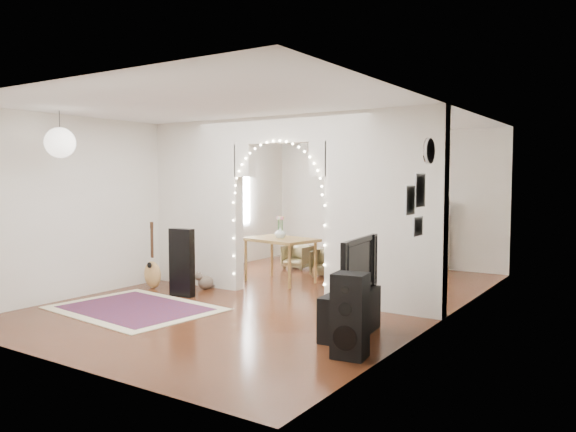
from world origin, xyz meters
The scene contains 25 objects.
floor centered at (0.00, 0.00, 0.00)m, with size 7.50×7.50×0.00m, color black.
ceiling centered at (0.00, 0.00, 2.70)m, with size 5.00×7.50×0.02m, color white.
wall_back centered at (0.00, 3.75, 1.35)m, with size 5.00×0.02×2.70m, color silver.
wall_front centered at (0.00, -3.75, 1.35)m, with size 5.00×0.02×2.70m, color silver.
wall_left centered at (-2.50, 0.00, 1.35)m, with size 0.02×7.50×2.70m, color silver.
wall_right centered at (2.50, 0.00, 1.35)m, with size 0.02×7.50×2.70m, color silver.
divider_wall centered at (0.00, 0.00, 1.42)m, with size 5.00×0.20×2.70m.
fairy_lights centered at (0.00, -0.13, 1.55)m, with size 1.64×0.04×1.60m, color #FFEABF, non-canonical shape.
window centered at (-2.47, 1.80, 1.50)m, with size 0.04×1.20×1.40m, color white.
wall_clock centered at (2.48, -0.60, 2.10)m, with size 0.31×0.31×0.03m, color white.
picture_frames centered at (2.48, -1.00, 1.50)m, with size 0.02×0.50×0.70m, color white, non-canonical shape.
paper_lantern centered at (-1.90, -2.40, 2.25)m, with size 0.40×0.40×0.40m, color white.
ceiling_fan centered at (0.00, 2.00, 2.40)m, with size 1.10×1.10×0.30m, color gold, non-canonical shape.
area_rug centered at (-1.20, -1.80, 0.01)m, with size 2.16×1.63×0.02m, color maroon.
guitar_case centered at (-1.23, -0.86, 0.51)m, with size 0.39×0.13×1.03m, color black.
acoustic_guitar centered at (-2.07, -0.66, 0.40)m, with size 0.38×0.16×0.91m.
tabby_cat centered at (-1.30, -0.26, 0.12)m, with size 0.28×0.45×0.30m.
floor_speaker centered at (2.20, -2.05, 0.42)m, with size 0.37×0.34×0.85m.
media_console centered at (1.84, -1.32, 0.25)m, with size 0.40×1.00×0.50m, color black.
tv centered at (1.84, -1.32, 0.81)m, with size 1.07×0.14×0.62m, color black.
bookcase centered at (0.73, 3.50, 0.67)m, with size 1.31×0.33×1.35m, color tan.
dining_table centered at (-0.65, 0.92, 0.68)m, with size 1.32×1.00×0.76m.
flower_vase centered at (-0.65, 0.92, 0.85)m, with size 0.18×0.18×0.19m, color white.
dining_chair_left centered at (-1.14, 2.27, 0.23)m, with size 0.50×0.51×0.47m, color #4D4226.
dining_chair_right centered at (-0.21, 1.80, 0.24)m, with size 0.52×0.54×0.49m, color #4D4226.
Camera 1 is at (4.70, -6.96, 1.80)m, focal length 35.00 mm.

